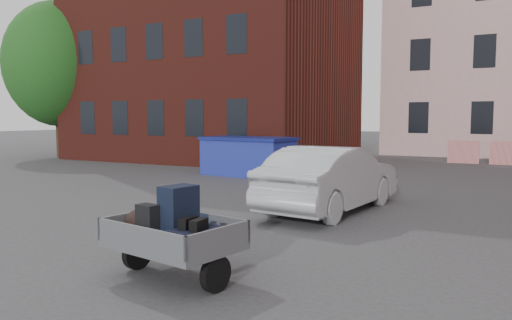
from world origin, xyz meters
The scene contains 8 objects.
ground centered at (0.00, 0.00, 0.00)m, with size 120.00×120.00×0.00m, color #38383A.
building_brick centered at (-9.00, 13.00, 7.00)m, with size 12.00×10.00×14.00m, color #591E16.
far_building centered at (-20.00, 22.00, 4.00)m, with size 6.00×6.00×8.00m, color maroon.
tree centered at (-16.00, 9.00, 5.17)m, with size 5.28×5.28×8.30m.
barriers centered at (4.20, 15.00, 0.50)m, with size 4.70×0.18×1.00m.
trailer centered at (0.95, -3.77, 0.61)m, with size 1.77×1.92×1.20m.
dumpster centered at (-3.67, 6.50, 0.68)m, with size 3.38×2.01×1.35m.
silver_car centered at (1.13, 1.60, 0.71)m, with size 1.51×4.32×1.42m, color #ADB0B4.
Camera 1 is at (4.78, -8.70, 2.06)m, focal length 35.00 mm.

